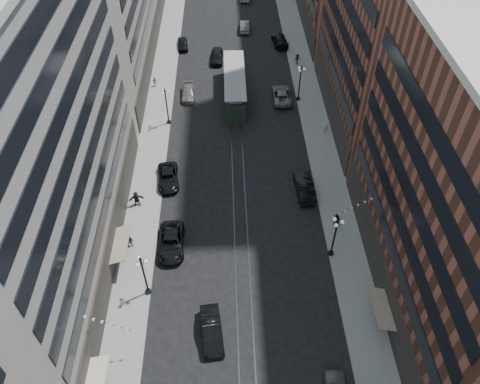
{
  "coord_description": "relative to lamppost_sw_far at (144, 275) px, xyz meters",
  "views": [
    {
      "loc": [
        -1.19,
        2.88,
        39.13
      ],
      "look_at": [
        -0.06,
        36.54,
        5.0
      ],
      "focal_mm": 35.0,
      "sensor_mm": 36.0,
      "label": 1
    }
  ],
  "objects": [
    {
      "name": "ground",
      "position": [
        9.2,
        32.0,
        -3.1
      ],
      "size": [
        220.0,
        220.0,
        0.0
      ],
      "primitive_type": "plane",
      "color": "black",
      "rests_on": "ground"
    },
    {
      "name": "sidewalk_west",
      "position": [
        -1.8,
        42.0,
        -3.02
      ],
      "size": [
        4.0,
        180.0,
        0.15
      ],
      "primitive_type": "cube",
      "color": "gray",
      "rests_on": "ground"
    },
    {
      "name": "sidewalk_east",
      "position": [
        20.2,
        42.0,
        -3.02
      ],
      "size": [
        4.0,
        180.0,
        0.15
      ],
      "primitive_type": "cube",
      "color": "gray",
      "rests_on": "ground"
    },
    {
      "name": "rail_west",
      "position": [
        8.5,
        42.0,
        -3.09
      ],
      "size": [
        0.12,
        180.0,
        0.02
      ],
      "primitive_type": "cube",
      "color": "#2D2D33",
      "rests_on": "ground"
    },
    {
      "name": "rail_east",
      "position": [
        9.9,
        42.0,
        -3.09
      ],
      "size": [
        0.12,
        180.0,
        0.02
      ],
      "primitive_type": "cube",
      "color": "#2D2D33",
      "rests_on": "ground"
    },
    {
      "name": "building_west_mid",
      "position": [
        -7.8,
        5.0,
        10.9
      ],
      "size": [
        8.0,
        36.0,
        28.0
      ],
      "primitive_type": "cube",
      "color": "gray",
      "rests_on": "ground"
    },
    {
      "name": "building_east_mid",
      "position": [
        26.2,
        -0.0,
        8.9
      ],
      "size": [
        8.0,
        30.0,
        24.0
      ],
      "primitive_type": "cube",
      "color": "brown",
      "rests_on": "ground"
    },
    {
      "name": "lamppost_sw_far",
      "position": [
        0.0,
        0.0,
        0.0
      ],
      "size": [
        1.03,
        1.14,
        5.52
      ],
      "color": "black",
      "rests_on": "sidewalk_west"
    },
    {
      "name": "lamppost_sw_mid",
      "position": [
        0.0,
        27.0,
        0.0
      ],
      "size": [
        1.03,
        1.14,
        5.52
      ],
      "color": "black",
      "rests_on": "sidewalk_west"
    },
    {
      "name": "lamppost_se_far",
      "position": [
        18.4,
        4.0,
        0.0
      ],
      "size": [
        1.03,
        1.14,
        5.52
      ],
      "color": "black",
      "rests_on": "sidewalk_east"
    },
    {
      "name": "lamppost_se_mid",
      "position": [
        18.4,
        32.0,
        0.0
      ],
      "size": [
        1.03,
        1.14,
        5.52
      ],
      "color": "black",
      "rests_on": "sidewalk_east"
    },
    {
      "name": "streetcar",
      "position": [
        9.2,
        33.35,
        -1.38
      ],
      "size": [
        2.98,
        13.45,
        3.72
      ],
      "color": "#203325",
      "rests_on": "ground"
    },
    {
      "name": "car_2",
      "position": [
        1.88,
        5.56,
        -2.32
      ],
      "size": [
        2.76,
        5.69,
        1.56
      ],
      "primitive_type": "imported",
      "rotation": [
        0.0,
        0.0,
        0.03
      ],
      "color": "black",
      "rests_on": "ground"
    },
    {
      "name": "car_5",
      "position": [
        6.19,
        -4.56,
        -2.27
      ],
      "size": [
        2.34,
        5.18,
        1.65
      ],
      "primitive_type": "imported",
      "rotation": [
        0.0,
        0.0,
        0.12
      ],
      "color": "black",
      "rests_on": "ground"
    },
    {
      "name": "pedestrian_2",
      "position": [
        -2.4,
        5.66,
        -2.12
      ],
      "size": [
        0.81,
        0.47,
        1.65
      ],
      "primitive_type": "imported",
      "rotation": [
        0.0,
        0.0,
        -0.03
      ],
      "color": "black",
      "rests_on": "sidewalk_west"
    },
    {
      "name": "car_7",
      "position": [
        0.8,
        15.47,
        -2.37
      ],
      "size": [
        2.93,
        5.42,
        1.45
      ],
      "primitive_type": "imported",
      "rotation": [
        0.0,
        0.0,
        0.1
      ],
      "color": "black",
      "rests_on": "ground"
    },
    {
      "name": "car_8",
      "position": [
        2.4,
        33.41,
        -2.41
      ],
      "size": [
        2.14,
        4.84,
        1.38
      ],
      "primitive_type": "imported",
      "rotation": [
        0.0,
        0.0,
        0.04
      ],
      "color": "slate",
      "rests_on": "ground"
    },
    {
      "name": "car_9",
      "position": [
        0.8,
        48.09,
        -2.39
      ],
      "size": [
        2.06,
        4.28,
        1.41
      ],
      "primitive_type": "imported",
      "rotation": [
        0.0,
        0.0,
        0.1
      ],
      "color": "black",
      "rests_on": "ground"
    },
    {
      "name": "car_10",
      "position": [
        16.8,
        13.16,
        -2.22
      ],
      "size": [
        2.14,
        5.41,
        1.75
      ],
      "primitive_type": "imported",
      "rotation": [
        0.0,
        0.0,
        3.2
      ],
      "color": "black",
      "rests_on": "ground"
    },
    {
      "name": "car_11",
      "position": [
        16.0,
        32.3,
        -2.31
      ],
      "size": [
        2.74,
        5.73,
        1.58
      ],
      "primitive_type": "imported",
      "rotation": [
        0.0,
        0.0,
        3.12
      ],
      "color": "slate",
      "rests_on": "ground"
    },
    {
      "name": "car_12",
      "position": [
        17.28,
        48.78,
        -2.3
      ],
      "size": [
        2.8,
        5.67,
        1.59
      ],
      "primitive_type": "imported",
      "rotation": [
        0.0,
        0.0,
        3.25
      ],
      "color": "black",
      "rests_on": "ground"
    },
    {
      "name": "car_13",
      "position": [
        6.57,
        43.62,
        -2.27
      ],
      "size": [
        2.15,
        4.93,
        1.65
      ],
      "primitive_type": "imported",
      "rotation": [
        0.0,
        0.0,
        -0.04
      ],
      "color": "black",
      "rests_on": "ground"
    },
    {
      "name": "car_14",
      "position": [
        11.53,
        54.09,
        -2.34
      ],
      "size": [
        1.79,
        4.66,
        1.52
      ],
      "primitive_type": "imported",
      "rotation": [
        0.0,
        0.0,
        3.1
      ],
      "color": "#656159",
      "rests_on": "ground"
    },
    {
      "name": "pedestrian_5",
      "position": [
        -2.46,
        11.75,
        -2.0
      ],
      "size": [
        1.82,
        0.91,
        1.89
      ],
      "primitive_type": "imported",
      "rotation": [
        0.0,
        0.0,
        0.24
      ],
      "color": "black",
      "rests_on": "sidewalk_west"
    },
    {
      "name": "pedestrian_6",
      "position": [
        -2.68,
        36.31,
        -2.2
      ],
      "size": [
        0.96,
        0.67,
        1.5
      ],
      "primitive_type": "imported",
      "rotation": [
        0.0,
        0.0,
        3.48
      ],
      "color": "#BEB59E",
      "rests_on": "sidewalk_west"
    },
    {
      "name": "pedestrian_7",
      "position": [
        19.61,
        8.0,
        -2.06
      ],
      "size": [
        0.97,
        0.91,
        1.78
      ],
      "primitive_type": "imported",
      "rotation": [
        0.0,
        0.0,
        2.48
      ],
      "color": "black",
      "rests_on": "sidewalk_east"
    },
    {
      "name": "pedestrian_8",
      "position": [
        21.04,
        24.22,
        -2.11
      ],
      "size": [
        0.62,
        0.41,
        1.67
      ],
      "primitive_type": "imported",
      "rotation": [
        0.0,
        0.0,
        3.13
      ],
      "color": "beige",
      "rests_on": "sidewalk_east"
    },
    {
      "name": "pedestrian_9",
      "position": [
        19.42,
        41.98,
        -2.11
      ],
      "size": [
        1.15,
        0.64,
        1.68
      ],
      "primitive_type": "imported",
      "rotation": [
        0.0,
        0.0,
        0.19
      ],
      "color": "black",
      "rests_on": "sidewalk_east"
    }
  ]
}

